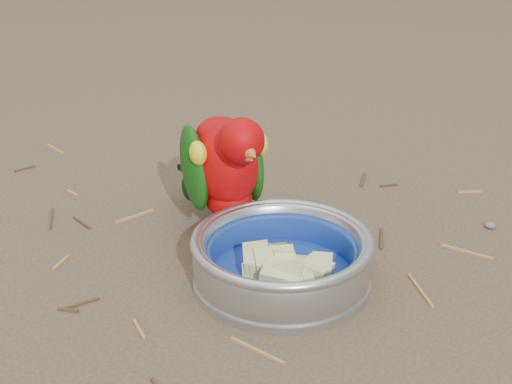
# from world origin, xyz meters

# --- Properties ---
(ground) EXTENTS (60.00, 60.00, 0.00)m
(ground) POSITION_xyz_m (0.00, 0.00, 0.00)
(ground) COLOR brown
(food_bowl) EXTENTS (0.20, 0.20, 0.02)m
(food_bowl) POSITION_xyz_m (0.09, 0.08, 0.01)
(food_bowl) COLOR #B2B2BA
(food_bowl) RESTS_ON ground
(bowl_wall) EXTENTS (0.20, 0.20, 0.04)m
(bowl_wall) POSITION_xyz_m (0.09, 0.08, 0.04)
(bowl_wall) COLOR #B2B2BA
(bowl_wall) RESTS_ON food_bowl
(fruit_wedges) EXTENTS (0.12, 0.12, 0.03)m
(fruit_wedges) POSITION_xyz_m (0.09, 0.08, 0.03)
(fruit_wedges) COLOR #DBDA8A
(fruit_wedges) RESTS_ON food_bowl
(lory_parrot) EXTENTS (0.20, 0.23, 0.17)m
(lory_parrot) POSITION_xyz_m (0.00, 0.18, 0.08)
(lory_parrot) COLOR #B20406
(lory_parrot) RESTS_ON ground
(ground_debris) EXTENTS (0.90, 0.80, 0.01)m
(ground_debris) POSITION_xyz_m (-0.01, 0.02, 0.00)
(ground_debris) COLOR #AC8044
(ground_debris) RESTS_ON ground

